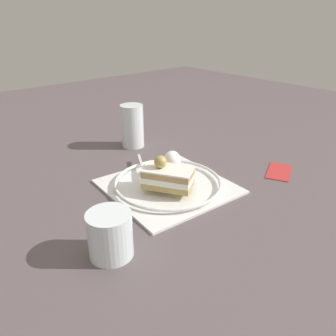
{
  "coord_description": "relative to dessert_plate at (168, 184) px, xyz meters",
  "views": [
    {
      "loc": [
        0.5,
        -0.44,
        0.35
      ],
      "look_at": [
        0.02,
        -0.02,
        0.05
      ],
      "focal_mm": 35.54,
      "sensor_mm": 36.0,
      "label": 1
    }
  ],
  "objects": [
    {
      "name": "folded_napkin",
      "position": [
        0.12,
        0.25,
        -0.01
      ],
      "size": [
        0.09,
        0.11,
        0.0
      ],
      "primitive_type": "cube",
      "rotation": [
        0.0,
        0.0,
        2.02
      ],
      "color": "#B62C2C",
      "rests_on": "ground_plane"
    },
    {
      "name": "dessert_plate",
      "position": [
        0.0,
        0.0,
        0.0
      ],
      "size": [
        0.27,
        0.27,
        0.02
      ],
      "color": "white",
      "rests_on": "ground_plane"
    },
    {
      "name": "whipped_cream_dollop",
      "position": [
        -0.04,
        0.04,
        0.03
      ],
      "size": [
        0.04,
        0.04,
        0.05
      ],
      "primitive_type": "ellipsoid",
      "color": "white",
      "rests_on": "dessert_plate"
    },
    {
      "name": "cake_slice",
      "position": [
        0.02,
        -0.02,
        0.03
      ],
      "size": [
        0.12,
        0.1,
        0.07
      ],
      "color": "tan",
      "rests_on": "dessert_plate"
    },
    {
      "name": "ground_plane",
      "position": [
        -0.02,
        0.02,
        -0.01
      ],
      "size": [
        2.4,
        2.4,
        0.0
      ],
      "primitive_type": "plane",
      "color": "#574B4E"
    },
    {
      "name": "drink_glass_far",
      "position": [
        0.11,
        -0.21,
        0.03
      ],
      "size": [
        0.07,
        0.07,
        0.08
      ],
      "color": "silver",
      "rests_on": "ground_plane"
    },
    {
      "name": "fork",
      "position": [
        -0.09,
        0.0,
        0.01
      ],
      "size": [
        0.11,
        0.07,
        0.0
      ],
      "color": "silver",
      "rests_on": "dessert_plate"
    },
    {
      "name": "drink_glass_near",
      "position": [
        -0.25,
        0.09,
        0.04
      ],
      "size": [
        0.06,
        0.06,
        0.12
      ],
      "color": "silver",
      "rests_on": "ground_plane"
    }
  ]
}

